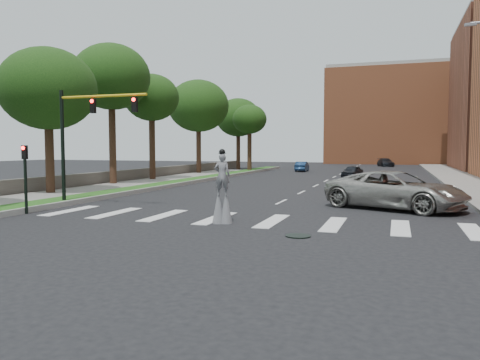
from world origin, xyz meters
TOP-DOWN VIEW (x-y plane):
  - ground_plane at (0.00, 0.00)m, footprint 160.00×160.00m
  - grass_median at (-11.50, 20.00)m, footprint 2.00×60.00m
  - median_curb at (-10.45, 20.00)m, footprint 0.20×60.00m
  - sidewalk_left at (-14.50, 10.00)m, footprint 4.00×60.00m
  - sidewalk_right at (12.50, 25.00)m, footprint 5.00×90.00m
  - stone_wall at (-17.00, 22.00)m, footprint 0.50×56.00m
  - manhole at (3.00, -2.00)m, footprint 0.90×0.90m
  - building_backdrop at (6.00, 78.00)m, footprint 26.00×14.00m
  - traffic_signal at (-9.78, 3.00)m, footprint 5.30×0.23m
  - secondary_signal at (-10.30, -0.50)m, footprint 0.25×0.21m
  - stilt_performer at (-0.54, -0.18)m, footprint 0.83×0.60m
  - suv_crossing at (6.23, 6.78)m, footprint 7.67×5.77m
  - car_near at (1.87, 31.72)m, footprint 2.28×3.88m
  - car_mid at (-5.44, 42.16)m, footprint 1.48×3.93m
  - car_far at (4.51, 62.10)m, footprint 3.15×4.97m
  - tree_1 at (-15.25, 6.91)m, footprint 6.23×6.23m
  - tree_2 at (-15.85, 14.95)m, footprint 6.26×6.26m
  - tree_3 at (-15.45, 20.78)m, footprint 5.10×5.10m
  - tree_4 at (-15.68, 32.11)m, footprint 7.06×7.06m
  - tree_5 at (-15.13, 44.82)m, footprint 6.33×6.33m
  - tree_6 at (-11.74, 39.33)m, footprint 4.38×4.38m

SIDE VIEW (x-z plane):
  - ground_plane at x=0.00m, z-range 0.00..0.00m
  - manhole at x=3.00m, z-range 0.00..0.04m
  - sidewalk_left at x=-14.50m, z-range 0.00..0.18m
  - sidewalk_right at x=12.50m, z-range 0.00..0.18m
  - grass_median at x=-11.50m, z-range 0.00..0.25m
  - median_curb at x=-10.45m, z-range 0.00..0.28m
  - stone_wall at x=-17.00m, z-range 0.00..1.10m
  - car_near at x=1.87m, z-range 0.00..1.24m
  - car_mid at x=-5.44m, z-range 0.00..1.28m
  - car_far at x=4.51m, z-range 0.00..1.34m
  - suv_crossing at x=6.23m, z-range 0.00..1.94m
  - stilt_performer at x=-0.54m, z-range -0.31..2.76m
  - secondary_signal at x=-10.30m, z-range 0.33..3.56m
  - traffic_signal at x=-9.78m, z-range 1.05..7.25m
  - tree_6 at x=-11.74m, z-range 2.34..10.92m
  - tree_1 at x=-15.25m, z-range 2.10..11.65m
  - tree_5 at x=-15.13m, z-range 2.29..12.33m
  - tree_3 at x=-15.45m, z-range 2.71..12.62m
  - tree_4 at x=-15.68m, z-range 2.43..13.35m
  - tree_2 at x=-15.85m, z-range 3.03..14.54m
  - building_backdrop at x=6.00m, z-range 0.00..18.00m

